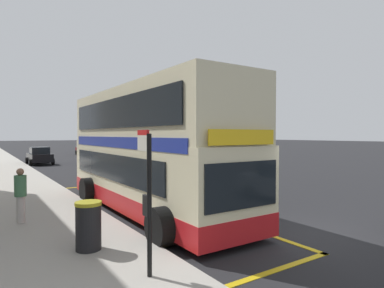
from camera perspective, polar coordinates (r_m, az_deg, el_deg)
name	(u,v)px	position (r m, az deg, el deg)	size (l,w,h in m)	color
ground_plane	(61,160)	(38.53, -22.18, -2.60)	(260.00, 260.00, 0.00)	black
double_decker_bus	(147,154)	(11.79, -7.87, -1.83)	(3.23, 10.13, 4.40)	beige
bus_bay_markings	(145,209)	(12.41, -8.32, -11.26)	(3.18, 13.10, 0.01)	gold
bus_stop_sign	(147,190)	(6.14, -7.87, -8.08)	(0.09, 0.51, 2.73)	black
parked_car_maroon_across	(86,149)	(46.53, -18.25, -0.86)	(2.09, 4.20, 1.62)	maroon
parked_car_black_far	(40,156)	(33.42, -25.33, -1.89)	(2.09, 4.20, 1.62)	black
parked_car_navy_behind	(103,154)	(33.50, -15.52, -1.78)	(2.09, 4.20, 1.62)	navy
pedestrian_further_back	(20,193)	(11.03, -28.04, -7.68)	(0.34, 0.34, 1.64)	#B7B2AD
litter_bin	(88,226)	(7.97, -17.82, -13.55)	(0.60, 0.60, 1.11)	black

